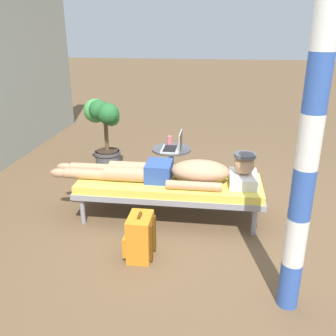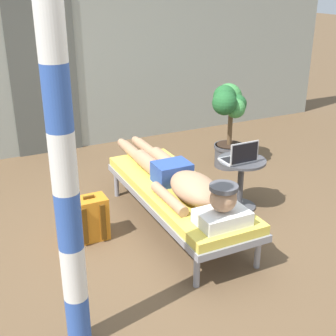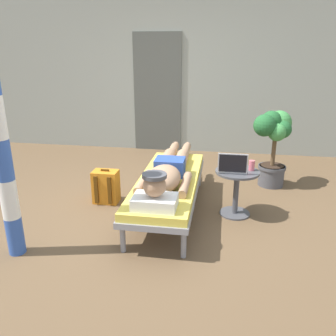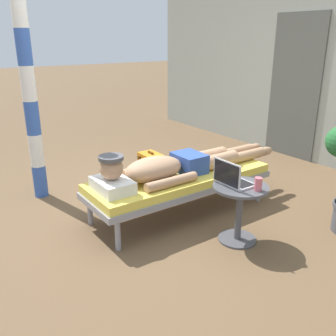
{
  "view_description": "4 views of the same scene",
  "coord_description": "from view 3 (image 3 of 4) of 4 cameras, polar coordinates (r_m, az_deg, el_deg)",
  "views": [
    {
      "loc": [
        -3.41,
        -0.33,
        1.94
      ],
      "look_at": [
        0.19,
        0.15,
        0.54
      ],
      "focal_mm": 39.94,
      "sensor_mm": 36.0,
      "label": 1
    },
    {
      "loc": [
        -1.59,
        -3.25,
        2.21
      ],
      "look_at": [
        0.11,
        0.21,
        0.58
      ],
      "focal_mm": 49.24,
      "sensor_mm": 36.0,
      "label": 2
    },
    {
      "loc": [
        0.75,
        -3.44,
        1.81
      ],
      "look_at": [
        0.15,
        0.25,
        0.5
      ],
      "focal_mm": 37.25,
      "sensor_mm": 36.0,
      "label": 3
    },
    {
      "loc": [
        2.95,
        -1.99,
        1.73
      ],
      "look_at": [
        0.11,
        0.02,
        0.49
      ],
      "focal_mm": 39.8,
      "sensor_mm": 36.0,
      "label": 4
    }
  ],
  "objects": [
    {
      "name": "ground_plane",
      "position": [
        3.96,
        -2.68,
        -7.88
      ],
      "size": [
        40.0,
        40.0,
        0.0
      ],
      "primitive_type": "plane",
      "color": "brown"
    },
    {
      "name": "drink_glass",
      "position": [
        3.9,
        13.54,
        0.41
      ],
      "size": [
        0.06,
        0.06,
        0.11
      ],
      "primitive_type": "cylinder",
      "color": "#D86672",
      "rests_on": "side_table"
    },
    {
      "name": "potted_plant",
      "position": [
        4.83,
        16.91,
        4.59
      ],
      "size": [
        0.52,
        0.55,
        1.01
      ],
      "color": "#4C4C51",
      "rests_on": "ground"
    },
    {
      "name": "house_wall_back",
      "position": [
        6.25,
        4.07,
        15.08
      ],
      "size": [
        7.6,
        0.2,
        2.7
      ],
      "primitive_type": "cube",
      "color": "#999E93",
      "rests_on": "ground"
    },
    {
      "name": "side_table",
      "position": [
        3.93,
        11.15,
        -2.74
      ],
      "size": [
        0.48,
        0.48,
        0.52
      ],
      "color": "#4C4C51",
      "rests_on": "ground"
    },
    {
      "name": "backpack",
      "position": [
        4.29,
        -10.09,
        -3.05
      ],
      "size": [
        0.3,
        0.26,
        0.42
      ],
      "color": "orange",
      "rests_on": "ground"
    },
    {
      "name": "person_reclining",
      "position": [
        3.76,
        -0.17,
        -0.71
      ],
      "size": [
        0.53,
        2.17,
        0.33
      ],
      "color": "white",
      "rests_on": "lounge_chair"
    },
    {
      "name": "laptop",
      "position": [
        3.8,
        10.48,
        0.18
      ],
      "size": [
        0.31,
        0.24,
        0.23
      ],
      "color": "silver",
      "rests_on": "side_table"
    },
    {
      "name": "house_door_panel",
      "position": [
        6.26,
        -1.73,
        12.09
      ],
      "size": [
        0.84,
        0.03,
        2.04
      ],
      "primitive_type": "cube",
      "color": "#545651",
      "rests_on": "ground"
    },
    {
      "name": "lounge_chair",
      "position": [
        3.9,
        0.04,
        -2.67
      ],
      "size": [
        0.66,
        1.94,
        0.42
      ],
      "color": "gray",
      "rests_on": "ground"
    }
  ]
}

